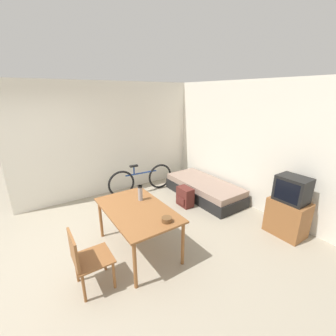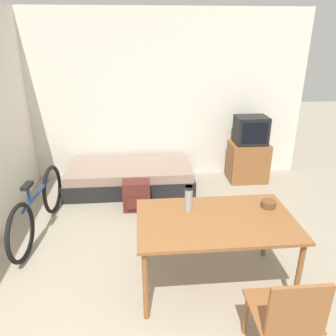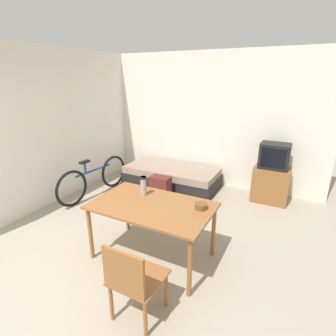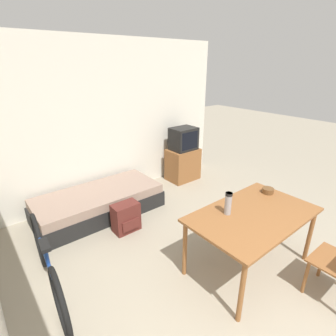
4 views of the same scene
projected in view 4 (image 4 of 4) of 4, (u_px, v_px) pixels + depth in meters
The scene contains 8 objects.
wall_back at pixel (101, 122), 4.44m from camera, with size 4.98×0.06×2.70m.
daybed at pixel (99, 203), 4.22m from camera, with size 1.99×0.90×0.40m.
tv at pixel (183, 156), 5.37m from camera, with size 0.63×0.45×1.10m.
dining_table at pixel (253, 219), 2.94m from camera, with size 1.46×0.89×0.74m.
bicycle at pixel (48, 266), 2.71m from camera, with size 0.19×1.72×0.76m.
thermos_flask at pixel (228, 202), 2.85m from camera, with size 0.08×0.08×0.26m.
mate_bowl at pixel (268, 191), 3.35m from camera, with size 0.14×0.14×0.07m.
backpack at pixel (126, 217), 3.79m from camera, with size 0.38×0.26×0.43m.
Camera 4 is at (-1.88, -0.16, 2.31)m, focal length 28.00 mm.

